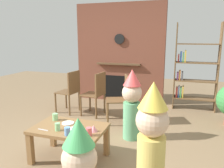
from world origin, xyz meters
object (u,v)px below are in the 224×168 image
birthday_cake_slice (94,128)px  child_by_the_chairs (132,103)px  dining_chair_middle (97,91)px  paper_cup_center (55,117)px  child_in_pink (152,137)px  dining_chair_right (122,96)px  coffee_table (69,133)px  dining_chair_left (71,89)px  paper_cup_near_right (89,132)px  paper_cup_near_left (67,131)px  paper_cup_far_left (58,127)px  paper_plate_front (68,123)px  paper_plate_rear (76,130)px  bookshelf (192,71)px

birthday_cake_slice → child_by_the_chairs: (0.27, 0.90, 0.09)m
dining_chair_middle → paper_cup_center: bearing=97.5°
paper_cup_center → child_by_the_chairs: 1.18m
child_in_pink → dining_chair_right: 1.98m
coffee_table → child_by_the_chairs: (0.63, 0.87, 0.21)m
child_by_the_chairs → dining_chair_left: size_ratio=1.24×
paper_cup_near_right → dining_chair_left: size_ratio=0.11×
coffee_table → dining_chair_middle: (-0.29, 1.68, 0.13)m
paper_cup_near_left → paper_cup_far_left: (-0.18, 0.08, -0.00)m
paper_plate_front → paper_plate_rear: 0.26m
paper_cup_center → paper_plate_rear: (0.43, -0.22, -0.04)m
bookshelf → dining_chair_right: (-1.25, -1.26, -0.35)m
paper_plate_front → dining_chair_left: (-0.82, 1.60, 0.05)m
coffee_table → paper_cup_far_left: bearing=-119.7°
child_by_the_chairs → birthday_cake_slice: bearing=18.9°
bookshelf → paper_cup_far_left: size_ratio=19.47×
paper_plate_front → birthday_cake_slice: bearing=-16.7°
paper_cup_near_right → paper_plate_front: (-0.42, 0.25, -0.04)m
paper_plate_front → paper_plate_rear: (0.20, -0.17, 0.00)m
coffee_table → paper_cup_center: 0.36m
paper_cup_near_left → birthday_cake_slice: size_ratio=1.01×
paper_cup_near_right → child_by_the_chairs: bearing=74.7°
paper_cup_near_right → birthday_cake_slice: bearing=86.7°
paper_cup_center → dining_chair_left: dining_chair_left is taller
dining_chair_middle → birthday_cake_slice: bearing=118.6°
paper_cup_far_left → dining_chair_right: (0.38, 1.63, 0.01)m
paper_cup_center → paper_plate_front: (0.23, -0.06, -0.04)m
child_by_the_chairs → dining_chair_middle: size_ratio=1.24×
bookshelf → coffee_table: size_ratio=2.03×
bookshelf → paper_cup_center: bookshelf is taller
child_by_the_chairs → paper_cup_far_left: bearing=0.8°
coffee_table → dining_chair_left: 1.92m
paper_cup_center → dining_chair_right: size_ratio=0.11×
birthday_cake_slice → dining_chair_right: 1.51m
paper_plate_front → dining_chair_middle: 1.60m
paper_cup_near_left → paper_plate_front: paper_cup_near_left is taller
paper_cup_far_left → dining_chair_left: size_ratio=0.11×
paper_cup_far_left → birthday_cake_slice: 0.45m
bookshelf → paper_plate_rear: bearing=-116.8°
child_by_the_chairs → dining_chair_left: child_by_the_chairs is taller
paper_cup_near_right → paper_plate_rear: 0.24m
paper_cup_near_right → dining_chair_middle: (-0.64, 1.84, 0.00)m
paper_cup_near_left → dining_chair_middle: (-0.40, 1.91, 0.00)m
child_by_the_chairs → dining_chair_right: 0.70m
paper_cup_near_right → child_by_the_chairs: child_by_the_chairs is taller
bookshelf → paper_cup_near_left: 3.32m
child_in_pink → child_by_the_chairs: (-0.48, 1.20, -0.04)m
child_in_pink → paper_cup_far_left: bearing=7.7°
child_in_pink → dining_chair_middle: 2.45m
bookshelf → birthday_cake_slice: 3.04m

